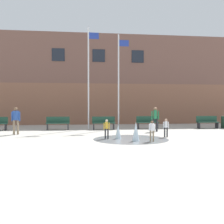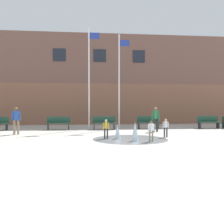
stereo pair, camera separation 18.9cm
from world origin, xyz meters
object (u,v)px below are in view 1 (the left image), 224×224
child_in_fountain (166,126)px  flagpole_right (119,78)px  park_bench_far_right (207,122)px  adult_in_red (16,119)px  flagpole_left (89,75)px  park_bench_under_right_flagpole (148,122)px  adult_watching (155,117)px  child_running (152,129)px  child_with_pink_shirt (107,128)px  park_bench_left_of_flagpoles (58,123)px  park_bench_center (104,123)px

child_in_fountain → flagpole_right: size_ratio=0.14×
park_bench_far_right → child_in_fountain: child_in_fountain is taller
adult_in_red → flagpole_left: size_ratio=0.22×
park_bench_under_right_flagpole → adult_watching: bearing=-90.3°
child_in_fountain → park_bench_far_right: bearing=159.0°
adult_in_red → child_running: size_ratio=1.61×
child_in_fountain → child_with_pink_shirt: same height
flagpole_left → flagpole_right: 2.19m
park_bench_far_right → child_with_pink_shirt: size_ratio=1.62×
child_in_fountain → flagpole_left: bearing=-119.7°
adult_in_red → child_with_pink_shirt: bearing=-172.5°
park_bench_left_of_flagpoles → flagpole_left: flagpole_left is taller
park_bench_under_right_flagpole → child_running: size_ratio=1.62×
park_bench_under_right_flagpole → flagpole_right: 3.78m
flagpole_right → park_bench_under_right_flagpole: bearing=-11.4°
child_running → child_in_fountain: bearing=-53.8°
adult_watching → child_with_pink_shirt: bearing=144.6°
park_bench_under_right_flagpole → child_running: 6.65m
adult_in_red → flagpole_right: 7.70m
park_bench_under_right_flagpole → child_with_pink_shirt: bearing=-123.7°
park_bench_left_of_flagpoles → child_in_fountain: 7.81m
park_bench_center → adult_in_red: adult_in_red is taller
child_in_fountain → child_running: same height
park_bench_far_right → adult_watching: adult_watching is taller
adult_in_red → child_running: adult_in_red is taller
park_bench_under_right_flagpole → park_bench_far_right: bearing=-3.0°
adult_in_red → child_running: bearing=-173.7°
child_in_fountain → child_with_pink_shirt: bearing=-60.4°
adult_in_red → flagpole_right: bearing=-120.2°
child_with_pink_shirt → flagpole_left: bearing=-171.7°
park_bench_under_right_flagpole → adult_in_red: (-8.55, -2.66, 0.45)m
adult_in_red → adult_watching: (8.54, 0.68, 0.00)m
child_with_pink_shirt → park_bench_center: bearing=177.8°
child_running → adult_in_red: bearing=45.6°
adult_in_red → flagpole_right: size_ratio=0.23×
park_bench_center → flagpole_right: size_ratio=0.23×
child_in_fountain → flagpole_right: bearing=-137.9°
child_running → park_bench_left_of_flagpoles: bearing=21.3°
park_bench_left_of_flagpoles → park_bench_center: (3.16, -0.19, 0.00)m
adult_watching → flagpole_right: flagpole_right is taller
child_in_fountain → child_with_pink_shirt: 3.23m
flagpole_left → park_bench_center: bearing=-32.6°
park_bench_center → child_running: size_ratio=1.62×
park_bench_center → flagpole_left: bearing=147.4°
park_bench_center → park_bench_left_of_flagpoles: bearing=176.6°
adult_watching → flagpole_left: size_ratio=0.22×
child_running → flagpole_right: (-0.55, 6.89, 3.07)m
park_bench_far_right → flagpole_left: 9.32m
child_in_fountain → adult_watching: 3.01m
adult_in_red → flagpole_right: flagpole_right is taller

